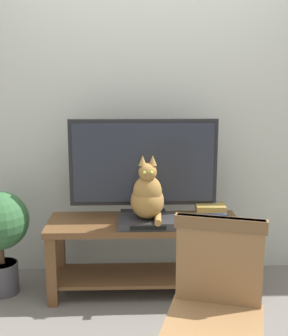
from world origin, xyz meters
name	(u,v)px	position (x,y,z in m)	size (l,w,h in m)	color
ground_plane	(154,327)	(0.00, 0.00, 0.00)	(12.00, 12.00, 0.00)	slate
back_wall	(148,93)	(0.00, 0.94, 1.40)	(7.00, 0.12, 2.80)	#B7BCB2
tv_stand	(144,243)	(-0.04, 0.48, 0.36)	(1.34, 0.46, 0.53)	brown
tv	(143,165)	(-0.04, 0.57, 0.91)	(1.04, 0.20, 0.71)	black
media_box	(147,222)	(-0.02, 0.39, 0.56)	(0.39, 0.27, 0.05)	#2D2D30
cat	(148,195)	(-0.02, 0.37, 0.74)	(0.22, 0.29, 0.44)	olive
wooden_chair	(216,306)	(0.23, -0.73, 0.54)	(0.51, 0.51, 0.92)	olive
book_stack	(211,212)	(0.43, 0.51, 0.58)	(0.24, 0.21, 0.10)	#2D2D33
potted_plant	(0,229)	(-1.05, 0.49, 0.48)	(0.41, 0.41, 0.74)	#47474C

